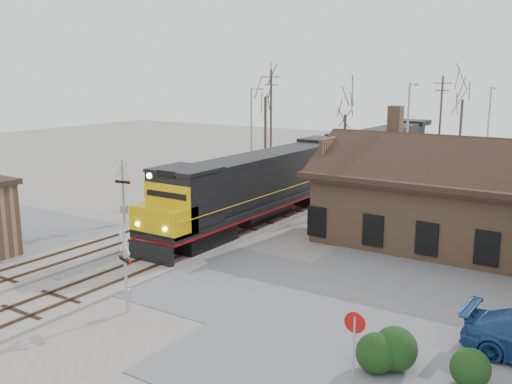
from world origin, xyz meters
TOP-DOWN VIEW (x-y plane):
  - ground at (0.00, 0.00)m, footprint 140.00×140.00m
  - road at (0.00, 0.00)m, footprint 60.00×9.00m
  - track_main at (0.00, 15.00)m, footprint 3.40×90.00m
  - track_siding at (-4.50, 15.00)m, footprint 3.40×90.00m
  - depot at (11.99, 12.00)m, footprint 15.20×9.31m
  - locomotive_lead at (0.00, 9.90)m, footprint 3.23×21.66m
  - locomotive_trailing at (0.00, 31.83)m, footprint 3.23×21.66m
  - crossbuck_near at (3.52, -5.38)m, footprint 0.99×0.40m
  - crossbuck_far at (-7.33, 4.91)m, footprint 1.24×0.33m
  - do_not_enter_sign at (13.69, -5.28)m, footprint 0.72×0.08m
  - hedge_a at (14.08, -4.30)m, footprint 1.38×1.38m
  - hedge_b at (14.54, -3.79)m, footprint 1.52×1.52m
  - hedge_c at (16.93, -3.51)m, footprint 1.28×1.28m
  - streetlight_a at (-7.13, 20.07)m, footprint 0.25×2.04m
  - streetlight_b at (5.55, 23.37)m, footprint 0.25×2.04m
  - streetlight_c at (9.09, 36.03)m, footprint 0.25×2.04m
  - utility_pole_a at (-11.61, 30.33)m, footprint 2.00×0.24m
  - utility_pole_b at (2.32, 44.02)m, footprint 2.00×0.24m
  - tree_a at (-13.75, 32.61)m, footprint 4.96×4.96m
  - tree_b at (-5.93, 36.61)m, footprint 3.66×3.66m
  - tree_c at (3.11, 50.16)m, footprint 4.57×4.57m

SIDE VIEW (x-z plane):
  - ground at x=0.00m, z-range 0.00..0.00m
  - road at x=0.00m, z-range 0.00..0.03m
  - track_main at x=0.00m, z-range -0.05..0.19m
  - track_siding at x=-4.50m, z-range -0.05..0.19m
  - hedge_c at x=16.93m, z-range 0.00..1.28m
  - hedge_a at x=14.08m, z-range 0.00..1.38m
  - hedge_b at x=14.54m, z-range 0.00..1.52m
  - do_not_enter_sign at x=13.69m, z-range 0.46..2.87m
  - crossbuck_near at x=3.52m, z-range -0.08..3.50m
  - crossbuck_far at x=-7.33m, z-range -0.15..4.22m
  - depot at x=11.99m, z-range -1.54..6.36m
  - locomotive_trailing at x=0.00m, z-range 0.25..4.80m
  - locomotive_lead at x=0.00m, z-range 0.12..4.93m
  - streetlight_c at x=9.09m, z-range 0.53..9.23m
  - streetlight_a at x=-7.13m, z-range 0.53..9.24m
  - utility_pole_b at x=2.32m, z-range 0.22..9.87m
  - streetlight_b at x=5.55m, z-range 0.54..9.72m
  - utility_pole_a at x=-11.61m, z-range 0.23..10.56m
  - tree_b at x=-5.93m, z-range 1.89..10.87m
  - tree_c at x=3.11m, z-range 2.38..13.58m
  - tree_a at x=-13.75m, z-range 2.58..14.73m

